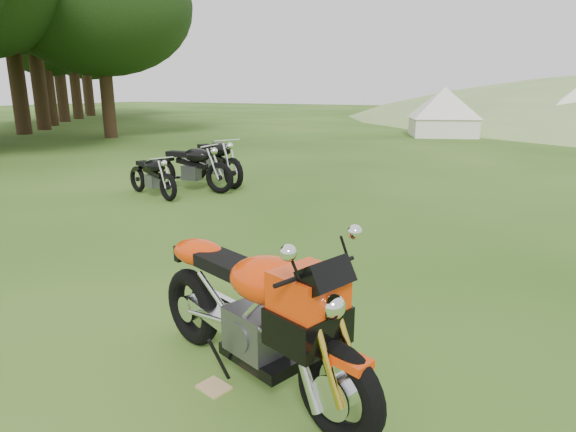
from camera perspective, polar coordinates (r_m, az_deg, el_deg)
The scene contains 9 objects.
ground at distance 5.86m, azimuth -4.35°, elevation -6.13°, with size 120.00×120.00×0.00m, color #1F430E.
treeline at distance 30.24m, azimuth -22.52°, elevation 9.73°, with size 28.00×32.00×14.00m, color black, non-canonical shape.
sport_motorcycle at distance 3.44m, azimuth -4.16°, elevation -10.05°, with size 2.16×0.54×1.30m, color red, non-canonical shape.
plywood_board at distance 3.72m, azimuth -8.78°, elevation -19.40°, with size 0.21×0.17×0.02m, color tan.
vintage_moto_a at distance 10.35m, azimuth -11.54°, elevation 5.85°, with size 2.02×0.47×1.06m, color black, non-canonical shape.
vintage_moto_c at distance 9.97m, azimuth -15.86°, elevation 4.73°, with size 1.68×0.39×0.88m, color black, non-canonical shape.
vintage_moto_d at distance 11.01m, azimuth -8.68°, elevation 6.64°, with size 2.12×0.49×1.12m, color black, non-canonical shape.
tent_left at distance 23.49m, azimuth 17.94°, elevation 11.88°, with size 2.72×2.72×2.36m, color white, non-canonical shape.
tent_mid at distance 27.12m, azimuth 30.74°, elevation 10.83°, with size 2.70×2.70×2.34m, color white, non-canonical shape.
Camera 1 is at (2.88, -4.66, 2.09)m, focal length 30.00 mm.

